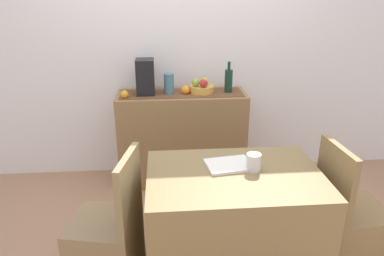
% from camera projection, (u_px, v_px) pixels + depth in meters
% --- Properties ---
extents(ground_plane, '(6.40, 6.40, 0.02)m').
position_uv_depth(ground_plane, '(190.00, 237.00, 2.80)').
color(ground_plane, '#A4795A').
rests_on(ground_plane, ground).
extents(room_wall_rear, '(6.40, 0.06, 2.70)m').
position_uv_depth(room_wall_rear, '(179.00, 37.00, 3.40)').
color(room_wall_rear, white).
rests_on(room_wall_rear, ground).
extents(sideboard_console, '(1.18, 0.42, 0.87)m').
position_uv_depth(sideboard_console, '(183.00, 138.00, 3.49)').
color(sideboard_console, olive).
rests_on(sideboard_console, ground).
extents(table_runner, '(1.11, 0.32, 0.01)m').
position_uv_depth(table_runner, '(182.00, 93.00, 3.33)').
color(table_runner, brown).
rests_on(table_runner, sideboard_console).
extents(fruit_bowl, '(0.22, 0.22, 0.06)m').
position_uv_depth(fruit_bowl, '(202.00, 89.00, 3.33)').
color(fruit_bowl, gold).
rests_on(fruit_bowl, table_runner).
extents(apple_center, '(0.07, 0.07, 0.07)m').
position_uv_depth(apple_center, '(205.00, 81.00, 3.34)').
color(apple_center, gold).
rests_on(apple_center, fruit_bowl).
extents(apple_rear, '(0.07, 0.07, 0.07)m').
position_uv_depth(apple_rear, '(196.00, 83.00, 3.29)').
color(apple_rear, '#8FA836').
rests_on(apple_rear, fruit_bowl).
extents(apple_upper, '(0.07, 0.07, 0.07)m').
position_uv_depth(apple_upper, '(203.00, 83.00, 3.26)').
color(apple_upper, '#AE2C2F').
rests_on(apple_upper, fruit_bowl).
extents(wine_bottle, '(0.07, 0.07, 0.29)m').
position_uv_depth(wine_bottle, '(229.00, 81.00, 3.32)').
color(wine_bottle, '#123423').
rests_on(wine_bottle, sideboard_console).
extents(coffee_maker, '(0.16, 0.18, 0.32)m').
position_uv_depth(coffee_maker, '(145.00, 77.00, 3.25)').
color(coffee_maker, black).
rests_on(coffee_maker, sideboard_console).
extents(ceramic_vase, '(0.09, 0.09, 0.19)m').
position_uv_depth(ceramic_vase, '(169.00, 84.00, 3.29)').
color(ceramic_vase, teal).
rests_on(ceramic_vase, sideboard_console).
extents(orange_loose_mid, '(0.08, 0.08, 0.08)m').
position_uv_depth(orange_loose_mid, '(186.00, 90.00, 3.30)').
color(orange_loose_mid, orange).
rests_on(orange_loose_mid, sideboard_console).
extents(orange_loose_far, '(0.07, 0.07, 0.07)m').
position_uv_depth(orange_loose_far, '(125.00, 94.00, 3.18)').
color(orange_loose_far, orange).
rests_on(orange_loose_far, sideboard_console).
extents(dining_table, '(1.06, 0.73, 0.74)m').
position_uv_depth(dining_table, '(232.00, 225.00, 2.33)').
color(dining_table, olive).
rests_on(dining_table, ground).
extents(open_book, '(0.31, 0.25, 0.02)m').
position_uv_depth(open_book, '(229.00, 165.00, 2.28)').
color(open_book, white).
rests_on(open_book, dining_table).
extents(coffee_cup, '(0.09, 0.09, 0.11)m').
position_uv_depth(coffee_cup, '(254.00, 162.00, 2.21)').
color(coffee_cup, silver).
rests_on(coffee_cup, dining_table).
extents(chair_near_window, '(0.47, 0.47, 0.90)m').
position_uv_depth(chair_near_window, '(108.00, 245.00, 2.30)').
color(chair_near_window, olive).
rests_on(chair_near_window, ground).
extents(chair_by_corner, '(0.43, 0.43, 0.90)m').
position_uv_depth(chair_by_corner, '(349.00, 232.00, 2.43)').
color(chair_by_corner, olive).
rests_on(chair_by_corner, ground).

